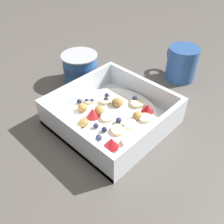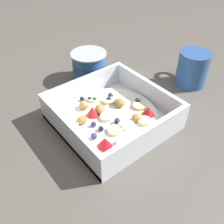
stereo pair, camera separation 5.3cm
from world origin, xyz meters
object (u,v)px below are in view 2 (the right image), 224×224
Objects in this scene: yogurt_cup at (89,66)px; coffee_mug at (192,68)px; fruit_bowl at (112,116)px; spoon at (165,95)px.

yogurt_cup is 0.90× the size of coffee_mug.
yogurt_cup reaches higher than fruit_bowl.
yogurt_cup is at bearing 136.23° from coffee_mug.
spoon is 1.83× the size of yogurt_cup.
spoon is 0.11m from coffee_mug.
fruit_bowl is 2.13× the size of coffee_mug.
coffee_mug is (0.26, -0.01, 0.03)m from fruit_bowl.
fruit_bowl is 0.17m from spoon.
fruit_bowl reaches higher than spoon.
coffee_mug is at bearing -43.77° from yogurt_cup.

